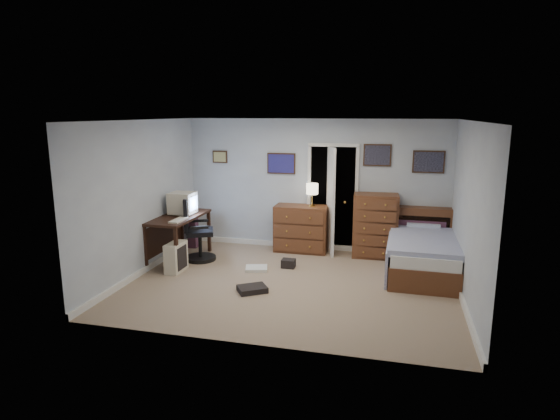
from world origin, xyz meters
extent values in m
cube|color=gray|center=(0.00, 0.00, -0.01)|extent=(5.00, 4.00, 0.02)
cube|color=black|center=(-2.20, 0.66, 0.80)|extent=(0.68, 1.43, 0.04)
cube|color=black|center=(-2.49, -0.01, 0.39)|extent=(0.06, 0.06, 0.78)
cube|color=black|center=(-1.92, -0.02, 0.39)|extent=(0.06, 0.06, 0.78)
cube|color=black|center=(-2.48, 1.33, 0.39)|extent=(0.06, 0.06, 0.78)
cube|color=black|center=(-1.91, 1.32, 0.39)|extent=(0.06, 0.06, 0.78)
cube|color=black|center=(-2.51, 0.66, 0.44)|extent=(0.05, 1.32, 0.55)
cube|color=beige|center=(-2.18, 0.81, 1.03)|extent=(0.42, 0.40, 0.37)
cube|color=#8CB2F2|center=(-1.97, 0.80, 1.03)|extent=(0.02, 0.31, 0.24)
cube|color=beige|center=(-2.18, 0.81, 0.83)|extent=(0.28, 0.28, 0.02)
cube|color=beige|center=(-2.02, 0.31, 0.84)|extent=(0.17, 0.44, 0.03)
cube|color=beige|center=(-2.00, 0.11, 0.25)|extent=(0.23, 0.46, 0.49)
cube|color=black|center=(-1.88, 0.11, 0.25)|extent=(0.01, 0.33, 0.38)
cylinder|color=black|center=(-1.86, 0.79, 0.03)|extent=(0.72, 0.72, 0.06)
cylinder|color=black|center=(-1.86, 0.79, 0.26)|extent=(0.08, 0.08, 0.42)
cube|color=black|center=(-1.86, 0.79, 0.52)|extent=(0.61, 0.61, 0.08)
cube|color=black|center=(-2.07, 0.70, 0.84)|extent=(0.22, 0.41, 0.58)
cube|color=black|center=(-1.76, 0.55, 0.67)|extent=(0.31, 0.17, 0.04)
cube|color=black|center=(-1.96, 1.02, 0.67)|extent=(0.31, 0.17, 0.04)
cube|color=maroon|center=(-2.32, 1.50, 0.43)|extent=(0.17, 0.17, 0.86)
cube|color=brown|center=(-0.21, 1.77, 0.44)|extent=(1.00, 0.50, 0.88)
cylinder|color=gold|center=(-0.01, 1.77, 0.90)|extent=(0.13, 0.13, 0.02)
cylinder|color=gold|center=(-0.01, 1.77, 1.03)|extent=(0.03, 0.03, 0.27)
cylinder|color=beige|center=(-0.01, 1.77, 1.22)|extent=(0.22, 0.22, 0.20)
cube|color=black|center=(0.35, 2.30, 1.00)|extent=(0.90, 0.60, 2.00)
cube|color=white|center=(-0.10, 1.97, 1.00)|extent=(0.06, 0.05, 2.00)
cube|color=white|center=(0.80, 1.97, 1.00)|extent=(0.06, 0.05, 2.00)
cube|color=white|center=(0.35, 1.97, 2.02)|extent=(0.96, 0.05, 0.06)
cube|color=white|center=(0.31, 1.86, 1.00)|extent=(0.31, 0.77, 2.00)
sphere|color=gold|center=(0.62, 1.71, 1.00)|extent=(0.06, 0.06, 0.06)
cube|color=brown|center=(1.17, 1.75, 0.58)|extent=(0.82, 0.51, 1.17)
cube|color=brown|center=(1.98, 1.88, 0.47)|extent=(1.05, 0.28, 0.94)
cube|color=black|center=(1.98, 1.80, 0.65)|extent=(0.96, 0.12, 0.31)
cube|color=maroon|center=(1.98, 1.80, 0.61)|extent=(0.84, 0.14, 0.23)
cube|color=brown|center=(2.00, 1.05, 0.18)|extent=(1.09, 2.10, 0.36)
cube|color=white|center=(2.00, 1.05, 0.46)|extent=(1.05, 2.06, 0.19)
cube|color=#575EA2|center=(2.00, 0.95, 0.57)|extent=(1.14, 1.79, 0.10)
cube|color=#575EA2|center=(1.45, 0.96, 0.29)|extent=(0.08, 1.77, 0.56)
cube|color=#8098CD|center=(2.02, 1.83, 0.61)|extent=(0.58, 0.41, 0.14)
cube|color=#331E11|center=(-1.90, 1.98, 1.75)|extent=(0.30, 0.03, 0.24)
cube|color=#92844F|center=(-1.90, 1.96, 1.75)|extent=(0.25, 0.01, 0.19)
cube|color=#331E11|center=(-0.65, 1.98, 1.65)|extent=(0.55, 0.03, 0.40)
cube|color=#1D0B51|center=(-0.65, 1.96, 1.65)|extent=(0.50, 0.01, 0.35)
cube|color=#331E11|center=(1.15, 1.98, 1.85)|extent=(0.50, 0.03, 0.40)
cube|color=black|center=(1.15, 1.96, 1.85)|extent=(0.45, 0.01, 0.35)
cube|color=#331E11|center=(2.05, 1.98, 1.75)|extent=(0.55, 0.03, 0.40)
cube|color=black|center=(2.05, 1.96, 1.75)|extent=(0.50, 0.01, 0.35)
cube|color=black|center=(-0.22, 0.75, 0.07)|extent=(0.23, 0.19, 0.14)
cube|color=silver|center=(-0.72, 0.50, 0.03)|extent=(0.43, 0.39, 0.05)
cube|color=black|center=(-0.49, -0.46, 0.04)|extent=(0.52, 0.49, 0.08)
camera|label=1|loc=(1.49, -6.72, 2.62)|focal=30.00mm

